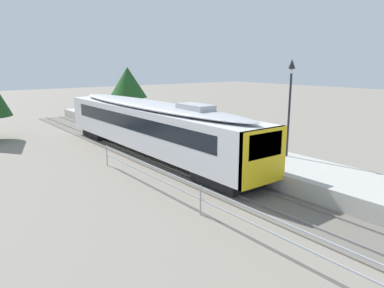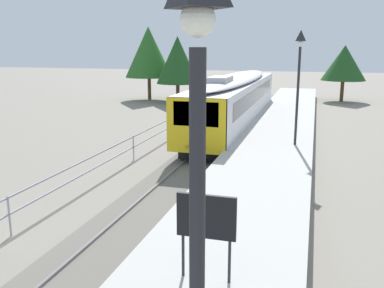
{
  "view_description": "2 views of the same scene",
  "coord_description": "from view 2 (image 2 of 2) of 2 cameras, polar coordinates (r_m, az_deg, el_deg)",
  "views": [
    {
      "loc": [
        -11.72,
        10.51,
        5.99
      ],
      "look_at": [
        -1.0,
        24.59,
        2.0
      ],
      "focal_mm": 33.26,
      "sensor_mm": 36.0,
      "label": 1
    },
    {
      "loc": [
        5.13,
        2.23,
        5.5
      ],
      "look_at": [
        0.4,
        18.59,
        1.6
      ],
      "focal_mm": 39.82,
      "sensor_mm": 36.0,
      "label": 2
    }
  ],
  "objects": [
    {
      "name": "tree_behind_carpark",
      "position": [
        46.41,
        19.71,
        10.19
      ],
      "size": [
        4.44,
        4.44,
        5.66
      ],
      "color": "brown",
      "rests_on": "ground"
    },
    {
      "name": "tree_distant_left",
      "position": [
        45.35,
        -5.83,
        12.14
      ],
      "size": [
        4.92,
        4.92,
        7.53
      ],
      "color": "brown",
      "rests_on": "ground"
    },
    {
      "name": "track_rails",
      "position": [
        21.14,
        1.53,
        -2.08
      ],
      "size": [
        3.2,
        60.0,
        0.14
      ],
      "color": "#6B665B",
      "rests_on": "ground"
    },
    {
      "name": "tree_behind_station_far",
      "position": [
        42.34,
        -1.94,
        11.18
      ],
      "size": [
        4.19,
        4.19,
        6.52
      ],
      "color": "brown",
      "rests_on": "ground"
    },
    {
      "name": "ground_plane",
      "position": [
        22.07,
        -6.03,
        -1.6
      ],
      "size": [
        160.0,
        160.0,
        0.0
      ],
      "primitive_type": "plane",
      "color": "gray"
    },
    {
      "name": "platform_lamp_mid_platform",
      "position": [
        20.57,
        14.16,
        10.08
      ],
      "size": [
        0.34,
        0.34,
        5.35
      ],
      "color": "#232328",
      "rests_on": "station_platform"
    },
    {
      "name": "carpark_fence",
      "position": [
        13.69,
        -23.38,
        -7.8
      ],
      "size": [
        0.06,
        36.06,
        1.25
      ],
      "color": "#9EA0A5",
      "rests_on": "ground"
    },
    {
      "name": "station_platform",
      "position": [
        20.49,
        10.37,
        -1.58
      ],
      "size": [
        3.9,
        60.0,
        0.9
      ],
      "primitive_type": "cube",
      "color": "#B7B5AD",
      "rests_on": "ground"
    },
    {
      "name": "platform_notice_board",
      "position": [
        8.49,
        1.92,
        -10.08
      ],
      "size": [
        1.2,
        0.08,
        1.8
      ],
      "color": "#232328",
      "rests_on": "station_platform"
    },
    {
      "name": "platform_lamp_near_end",
      "position": [
        3.06,
        0.72,
        -3.83
      ],
      "size": [
        0.34,
        0.34,
        5.35
      ],
      "color": "#232328",
      "rests_on": "station_platform"
    },
    {
      "name": "commuter_train",
      "position": [
        28.92,
        5.83,
        6.18
      ],
      "size": [
        2.82,
        20.04,
        3.74
      ],
      "color": "silver",
      "rests_on": "track_rails"
    }
  ]
}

